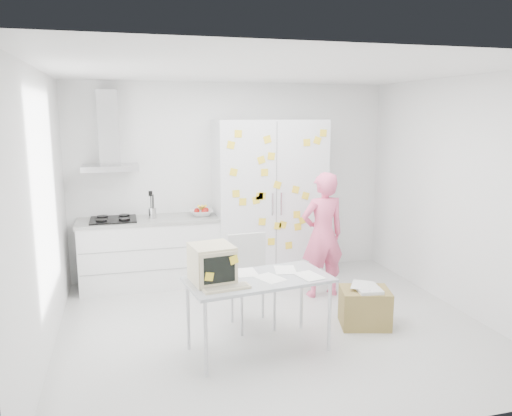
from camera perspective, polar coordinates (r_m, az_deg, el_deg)
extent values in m
cube|color=silver|center=(5.59, 1.99, -13.44)|extent=(4.50, 4.00, 0.02)
cube|color=white|center=(7.09, -2.70, 3.21)|extent=(4.50, 0.02, 2.70)
cube|color=white|center=(5.01, -23.32, -0.82)|extent=(0.02, 4.00, 2.70)
cube|color=white|center=(6.22, 22.30, 1.35)|extent=(0.02, 4.00, 2.70)
cube|color=white|center=(5.12, 2.20, 15.46)|extent=(4.50, 4.00, 0.02)
cube|color=white|center=(6.83, -12.00, -5.12)|extent=(1.80, 0.60, 0.88)
cube|color=gray|center=(6.50, -11.89, -4.65)|extent=(1.76, 0.01, 0.01)
cube|color=gray|center=(6.58, -11.79, -7.00)|extent=(1.76, 0.01, 0.01)
cube|color=#9E9E99|center=(6.72, -12.15, -1.34)|extent=(1.84, 0.63, 0.04)
cube|color=black|center=(6.71, -16.00, -1.32)|extent=(0.58, 0.50, 0.03)
cylinder|color=black|center=(6.59, -17.24, -1.34)|extent=(0.14, 0.14, 0.02)
cylinder|color=black|center=(6.58, -14.80, -1.22)|extent=(0.14, 0.14, 0.02)
cylinder|color=black|center=(6.82, -17.17, -0.93)|extent=(0.14, 0.14, 0.02)
cylinder|color=black|center=(6.82, -14.82, -0.82)|extent=(0.14, 0.14, 0.02)
cylinder|color=silver|center=(6.70, -11.75, -0.57)|extent=(0.10, 0.10, 0.14)
cylinder|color=black|center=(6.69, -11.92, 0.28)|extent=(0.01, 0.01, 0.30)
cylinder|color=black|center=(6.67, -11.63, 0.26)|extent=(0.01, 0.01, 0.30)
cylinder|color=black|center=(6.70, -11.75, 0.30)|extent=(0.01, 0.01, 0.30)
cube|color=black|center=(6.67, -11.97, 1.63)|extent=(0.05, 0.01, 0.07)
imported|color=white|center=(6.78, -6.25, -0.56)|extent=(0.31, 0.31, 0.08)
sphere|color=#B2140F|center=(6.78, -6.78, -0.33)|extent=(0.08, 0.08, 0.08)
sphere|color=#B2140F|center=(6.73, -5.94, -0.40)|extent=(0.08, 0.08, 0.08)
sphere|color=#B2140F|center=(6.82, -5.73, -0.25)|extent=(0.08, 0.08, 0.08)
cylinder|color=yellow|center=(6.78, -6.46, 0.06)|extent=(0.09, 0.17, 0.10)
cylinder|color=yellow|center=(6.78, -6.25, 0.07)|extent=(0.04, 0.17, 0.10)
cylinder|color=yellow|center=(6.79, -6.04, 0.08)|extent=(0.08, 0.17, 0.10)
cube|color=silver|center=(6.65, -16.29, 4.46)|extent=(0.70, 0.48, 0.07)
cube|color=silver|center=(6.74, -16.50, 8.79)|extent=(0.26, 0.24, 0.95)
cube|color=silver|center=(6.93, 1.53, 0.95)|extent=(1.50, 0.65, 2.20)
cube|color=slate|center=(6.62, 2.35, 0.48)|extent=(0.01, 0.01, 2.16)
cube|color=silver|center=(6.59, 1.88, 0.44)|extent=(0.02, 0.02, 0.30)
cube|color=silver|center=(6.63, 2.87, 0.49)|extent=(0.02, 0.02, 0.30)
cube|color=yellow|center=(6.66, 5.83, 7.46)|extent=(0.10, 0.00, 0.10)
cube|color=yellow|center=(6.72, 7.03, 7.67)|extent=(0.12, 0.00, 0.12)
cube|color=yellow|center=(6.86, 7.68, 0.35)|extent=(0.12, 0.00, 0.12)
cube|color=yellow|center=(6.54, 0.41, 1.35)|extent=(0.10, 0.00, 0.10)
cube|color=yellow|center=(6.58, 2.47, 2.66)|extent=(0.12, 0.00, 0.12)
cube|color=yellow|center=(6.79, 5.36, -1.40)|extent=(0.12, 0.00, 0.12)
cube|color=yellow|center=(6.61, 0.71, -1.58)|extent=(0.10, 0.00, 0.10)
cube|color=yellow|center=(6.49, 1.31, 7.84)|extent=(0.12, 0.00, 0.12)
cube|color=yellow|center=(6.71, 3.09, -1.93)|extent=(0.12, 0.00, 0.12)
cube|color=yellow|center=(6.74, 5.68, 1.40)|extent=(0.12, 0.00, 0.12)
cube|color=yellow|center=(6.74, 4.68, -0.75)|extent=(0.10, 0.00, 0.10)
cube|color=yellow|center=(6.48, 0.61, 5.51)|extent=(0.12, 0.00, 0.12)
cube|color=yellow|center=(6.49, -1.52, 0.71)|extent=(0.10, 0.00, 0.10)
cube|color=yellow|center=(6.45, -2.30, 1.65)|extent=(0.10, 0.00, 0.10)
cube|color=yellow|center=(6.37, -2.88, 7.21)|extent=(0.11, 0.00, 0.11)
cube|color=yellow|center=(6.71, 1.76, -3.86)|extent=(0.10, 0.00, 0.10)
cube|color=yellow|center=(6.54, 0.71, 1.41)|extent=(0.11, 0.00, 0.11)
cube|color=yellow|center=(6.91, 6.58, -3.45)|extent=(0.11, 0.00, 0.11)
cube|color=yellow|center=(6.74, 7.70, 8.50)|extent=(0.10, 0.00, 0.10)
cube|color=yellow|center=(6.51, 0.99, 4.09)|extent=(0.10, 0.00, 0.10)
cube|color=yellow|center=(6.53, 0.00, 0.89)|extent=(0.11, 0.00, 0.11)
cube|color=yellow|center=(6.80, 3.77, -4.28)|extent=(0.10, 0.00, 0.10)
cube|color=yellow|center=(6.38, -2.04, 8.48)|extent=(0.10, 0.00, 0.10)
cube|color=yellow|center=(6.41, -2.58, 4.11)|extent=(0.12, 0.00, 0.12)
cube|color=yellow|center=(6.78, 4.80, -2.15)|extent=(0.11, 0.00, 0.11)
cube|color=yellow|center=(6.52, 1.76, 5.94)|extent=(0.11, 0.00, 0.11)
cube|color=yellow|center=(6.68, 4.56, 2.11)|extent=(0.11, 0.00, 0.11)
cube|color=yellow|center=(6.69, 2.50, -2.06)|extent=(0.11, 0.00, 0.11)
imported|color=#F35E89|center=(6.28, 7.62, -3.07)|extent=(0.61, 0.43, 1.58)
cube|color=#AEB3B9|center=(4.81, 0.29, -8.16)|extent=(1.45, 0.87, 0.03)
cylinder|color=silver|center=(4.50, -5.77, -14.68)|extent=(0.04, 0.04, 0.70)
cylinder|color=silver|center=(4.98, 8.38, -12.16)|extent=(0.04, 0.04, 0.70)
cylinder|color=silver|center=(5.00, -7.77, -12.06)|extent=(0.04, 0.04, 0.70)
cylinder|color=silver|center=(5.43, 5.22, -10.09)|extent=(0.04, 0.04, 0.70)
cube|color=beige|center=(4.67, -5.06, -6.32)|extent=(0.42, 0.44, 0.35)
cube|color=beige|center=(4.48, -4.24, -7.03)|extent=(0.35, 0.07, 0.31)
cube|color=black|center=(4.48, -4.20, -7.07)|extent=(0.29, 0.05, 0.24)
cube|color=yellow|center=(4.46, -5.36, -7.83)|extent=(0.09, 0.02, 0.09)
cube|color=yellow|center=(4.49, -2.53, -5.94)|extent=(0.09, 0.02, 0.09)
cube|color=beige|center=(4.51, -3.41, -9.12)|extent=(0.45, 0.21, 0.02)
cube|color=gray|center=(4.50, -3.41, -8.95)|extent=(0.40, 0.16, 0.01)
cube|color=white|center=(4.80, 1.61, -8.00)|extent=(0.30, 0.35, 0.00)
cube|color=white|center=(5.04, 3.35, -7.06)|extent=(0.26, 0.33, 0.00)
cube|color=white|center=(4.87, 6.09, -7.70)|extent=(0.27, 0.33, 0.00)
cube|color=white|center=(4.95, -1.14, -7.37)|extent=(0.21, 0.29, 0.00)
cube|color=silver|center=(5.40, -0.37, -8.70)|extent=(0.48, 0.48, 0.04)
cube|color=silver|center=(5.51, -1.05, -5.41)|extent=(0.43, 0.06, 0.49)
cylinder|color=silver|center=(5.28, -1.64, -12.09)|extent=(0.03, 0.03, 0.46)
cylinder|color=silver|center=(5.39, 2.12, -11.61)|extent=(0.03, 0.03, 0.46)
cylinder|color=silver|center=(5.60, -2.76, -10.72)|extent=(0.03, 0.03, 0.46)
cylinder|color=silver|center=(5.71, 0.79, -10.30)|extent=(0.03, 0.03, 0.46)
cube|color=olive|center=(5.65, 12.32, -11.05)|extent=(0.61, 0.53, 0.41)
cube|color=silver|center=(5.55, 12.67, -8.98)|extent=(0.29, 0.36, 0.04)
cube|color=silver|center=(5.59, 12.02, -8.59)|extent=(0.35, 0.37, 0.00)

